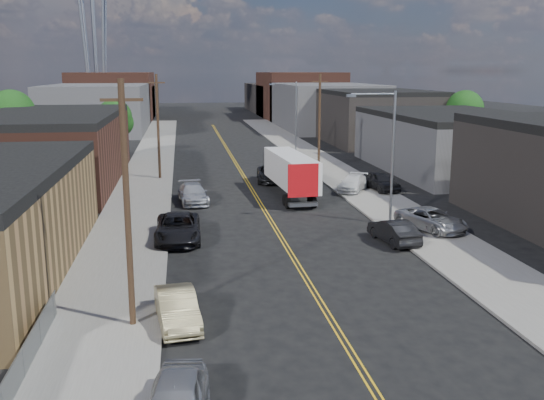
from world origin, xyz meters
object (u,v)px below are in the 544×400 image
object	(u,v)px
car_right_lot_a	(431,219)
car_right_lot_c	(381,181)
car_ahead_truck	(271,174)
car_right_lot_b	(353,183)
car_left_c	(178,228)
car_left_d	(193,193)
car_right_oncoming	(394,231)
semi_truck	(288,170)
car_left_b	(177,308)

from	to	relation	value
car_right_lot_a	car_right_lot_c	size ratio (longest dim) A/B	1.09
car_right_lot_a	car_ahead_truck	distance (m)	21.04
car_right_lot_b	car_right_lot_c	world-z (taller)	car_right_lot_c
car_left_c	car_left_d	distance (m)	11.01
car_left_d	car_right_oncoming	distance (m)	17.85
car_left_c	car_right_lot_b	xyz separation A→B (m)	(14.88, 13.22, -0.00)
car_right_lot_b	car_right_lot_c	xyz separation A→B (m)	(2.52, -0.13, 0.14)
car_left_c	car_right_lot_b	size ratio (longest dim) A/B	1.29
car_right_lot_c	car_ahead_truck	bearing A→B (deg)	138.38
car_right_oncoming	car_right_lot_a	distance (m)	3.84
car_right_lot_a	car_right_oncoming	bearing A→B (deg)	-170.74
semi_truck	car_right_lot_a	world-z (taller)	semi_truck
car_left_b	car_right_oncoming	distance (m)	16.66
car_right_oncoming	car_ahead_truck	distance (m)	22.06
car_left_c	car_left_d	world-z (taller)	car_left_c
car_left_d	car_right_lot_c	distance (m)	16.40
semi_truck	car_right_lot_c	xyz separation A→B (m)	(8.17, -0.49, -1.07)
car_right_lot_c	car_right_lot_b	bearing A→B (deg)	170.23
car_right_lot_a	car_left_d	bearing A→B (deg)	120.63
car_left_c	car_ahead_truck	world-z (taller)	car_left_c
car_left_d	car_right_lot_a	size ratio (longest dim) A/B	1.02
car_left_c	car_left_d	xyz separation A→B (m)	(1.14, 10.95, -0.06)
semi_truck	car_right_oncoming	xyz separation A→B (m)	(3.77, -15.97, -1.29)
semi_truck	car_right_lot_a	distance (m)	15.66
car_left_c	car_right_lot_a	bearing A→B (deg)	-0.52
semi_truck	car_right_lot_a	bearing A→B (deg)	-66.90
car_left_d	car_right_oncoming	xyz separation A→B (m)	(11.86, -13.34, -0.03)
car_left_b	car_ahead_truck	bearing A→B (deg)	67.67
semi_truck	car_right_oncoming	world-z (taller)	semi_truck
car_left_c	car_right_oncoming	world-z (taller)	car_left_c
car_right_oncoming	car_left_b	bearing A→B (deg)	30.91
car_ahead_truck	car_left_b	bearing A→B (deg)	-99.01
car_left_c	car_left_d	bearing A→B (deg)	84.83
semi_truck	car_left_b	distance (m)	27.98
car_left_d	car_right_oncoming	world-z (taller)	car_left_d
car_right_oncoming	car_right_lot_a	xyz separation A→B (m)	(3.26, 2.02, 0.13)
car_left_d	car_ahead_truck	xyz separation A→B (m)	(7.45, 8.27, 0.00)
car_left_c	car_ahead_truck	size ratio (longest dim) A/B	1.08
car_right_lot_b	car_left_b	bearing A→B (deg)	-89.27
car_right_lot_b	car_right_lot_a	bearing A→B (deg)	-53.71
semi_truck	car_right_lot_c	bearing A→B (deg)	-7.08
semi_truck	car_right_lot_b	bearing A→B (deg)	-7.28
car_left_b	car_right_oncoming	size ratio (longest dim) A/B	0.99
car_right_lot_c	car_left_c	bearing A→B (deg)	-149.83
semi_truck	car_left_d	xyz separation A→B (m)	(-8.09, -2.63, -1.27)
semi_truck	car_ahead_truck	world-z (taller)	semi_truck
car_right_lot_a	car_left_c	bearing A→B (deg)	156.14
semi_truck	car_left_c	world-z (taller)	semi_truck
semi_truck	car_right_lot_b	size ratio (longest dim) A/B	3.00
car_left_d	car_right_lot_a	bearing A→B (deg)	-41.77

